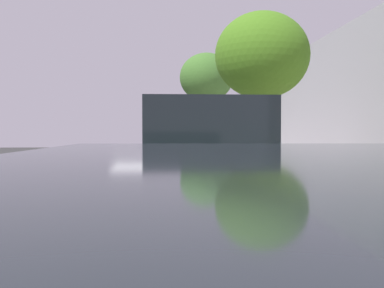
# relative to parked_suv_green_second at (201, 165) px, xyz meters

# --- Properties ---
(ground) EXTENTS (56.03, 56.03, 0.00)m
(ground) POSITION_rel_parked_suv_green_second_xyz_m (-0.68, 5.58, -1.03)
(ground) COLOR #2A2A2A
(sidewalk) EXTENTS (4.46, 35.02, 0.17)m
(sidewalk) POSITION_rel_parked_suv_green_second_xyz_m (3.31, 5.58, -0.94)
(sidewalk) COLOR #A9909B
(sidewalk) RESTS_ON ground
(curb_edge) EXTENTS (0.16, 35.02, 0.17)m
(curb_edge) POSITION_rel_parked_suv_green_second_xyz_m (1.00, 5.58, -0.94)
(curb_edge) COLOR gray
(curb_edge) RESTS_ON ground
(lane_stripe_centre) EXTENTS (0.14, 35.80, 0.01)m
(lane_stripe_centre) POSITION_rel_parked_suv_green_second_xyz_m (-3.23, 5.97, -1.02)
(lane_stripe_centre) COLOR white
(lane_stripe_centre) RESTS_ON ground
(lane_stripe_bike_edge) EXTENTS (0.12, 35.02, 0.01)m
(lane_stripe_bike_edge) POSITION_rel_parked_suv_green_second_xyz_m (-0.47, 5.58, -1.02)
(lane_stripe_bike_edge) COLOR white
(lane_stripe_bike_edge) RESTS_ON ground
(parked_suv_green_second) EXTENTS (1.99, 4.71, 1.99)m
(parked_suv_green_second) POSITION_rel_parked_suv_green_second_xyz_m (0.00, 0.00, 0.00)
(parked_suv_green_second) COLOR #1E512D
(parked_suv_green_second) RESTS_ON ground
(parked_sedan_silver_mid) EXTENTS (1.97, 4.46, 1.52)m
(parked_sedan_silver_mid) POSITION_rel_parked_suv_green_second_xyz_m (-0.04, 8.23, -0.27)
(parked_sedan_silver_mid) COLOR #B7BABF
(parked_sedan_silver_mid) RESTS_ON ground
(bicycle_at_curb) EXTENTS (1.48, 0.95, 0.74)m
(bicycle_at_curb) POSITION_rel_parked_suv_green_second_xyz_m (0.53, 4.10, -0.66)
(bicycle_at_curb) COLOR black
(bicycle_at_curb) RESTS_ON ground
(cyclist_with_backpack) EXTENTS (0.52, 0.55, 1.70)m
(cyclist_with_backpack) POSITION_rel_parked_suv_green_second_xyz_m (0.75, 3.64, 0.01)
(cyclist_with_backpack) COLOR #C6B284
(cyclist_with_backpack) RESTS_ON ground
(street_tree_mid_block) EXTENTS (2.37, 2.37, 4.35)m
(street_tree_mid_block) POSITION_rel_parked_suv_green_second_xyz_m (1.92, 4.61, 2.35)
(street_tree_mid_block) COLOR #4B3826
(street_tree_mid_block) RESTS_ON sidewalk
(street_tree_far_end) EXTENTS (3.04, 3.04, 5.72)m
(street_tree_far_end) POSITION_rel_parked_suv_green_second_xyz_m (1.92, 19.55, 3.45)
(street_tree_far_end) COLOR brown
(street_tree_far_end) RESTS_ON sidewalk
(pedestrian_on_phone) EXTENTS (0.62, 0.24, 1.67)m
(pedestrian_on_phone) POSITION_rel_parked_suv_green_second_xyz_m (3.35, 10.64, 0.09)
(pedestrian_on_phone) COLOR black
(pedestrian_on_phone) RESTS_ON sidewalk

